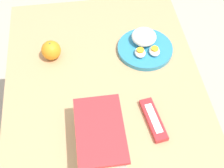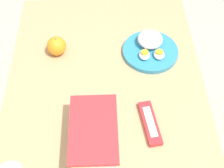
{
  "view_description": "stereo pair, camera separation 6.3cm",
  "coord_description": "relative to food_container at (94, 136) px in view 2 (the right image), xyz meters",
  "views": [
    {
      "loc": [
        -0.59,
        0.06,
        1.64
      ],
      "look_at": [
        0.04,
        -0.02,
        0.8
      ],
      "focal_mm": 50.0,
      "sensor_mm": 36.0,
      "label": 1
    },
    {
      "loc": [
        -0.6,
        -0.0,
        1.64
      ],
      "look_at": [
        0.04,
        -0.02,
        0.8
      ],
      "focal_mm": 50.0,
      "sensor_mm": 36.0,
      "label": 2
    }
  ],
  "objects": [
    {
      "name": "table",
      "position": [
        0.16,
        -0.04,
        -0.19
      ],
      "size": [
        1.06,
        0.69,
        0.77
      ],
      "color": "tan",
      "rests_on": "ground_plane"
    },
    {
      "name": "food_container",
      "position": [
        0.0,
        0.0,
        0.0
      ],
      "size": [
        0.22,
        0.14,
        0.09
      ],
      "color": "white",
      "rests_on": "table"
    },
    {
      "name": "orange_fruit",
      "position": [
        0.38,
        0.14,
        -0.01
      ],
      "size": [
        0.07,
        0.07,
        0.07
      ],
      "color": "orange",
      "rests_on": "table"
    },
    {
      "name": "rice_plate",
      "position": [
        0.37,
        -0.21,
        -0.02
      ],
      "size": [
        0.21,
        0.21,
        0.07
      ],
      "color": "teal",
      "rests_on": "table"
    },
    {
      "name": "candy_bar",
      "position": [
        0.06,
        -0.18,
        -0.03
      ],
      "size": [
        0.16,
        0.06,
        0.02
      ],
      "color": "#B7282D",
      "rests_on": "table"
    }
  ]
}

